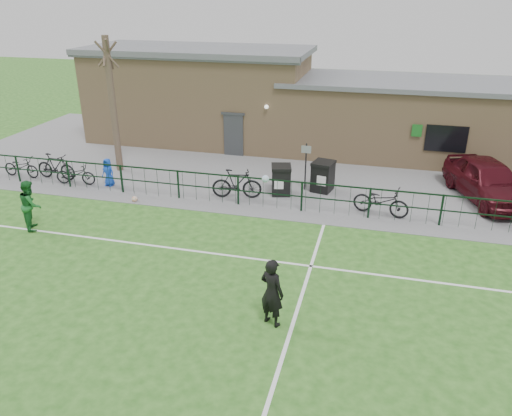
% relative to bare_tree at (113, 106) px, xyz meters
% --- Properties ---
extents(ground, '(90.00, 90.00, 0.00)m').
position_rel_bare_tree_xyz_m(ground, '(8.00, -10.50, -3.00)').
color(ground, '#26591A').
rests_on(ground, ground).
extents(paving_strip, '(34.00, 13.00, 0.02)m').
position_rel_bare_tree_xyz_m(paving_strip, '(8.00, 3.00, -2.99)').
color(paving_strip, slate).
rests_on(paving_strip, ground).
extents(pitch_line_touch, '(28.00, 0.10, 0.01)m').
position_rel_bare_tree_xyz_m(pitch_line_touch, '(8.00, -2.70, -3.00)').
color(pitch_line_touch, white).
rests_on(pitch_line_touch, ground).
extents(pitch_line_mid, '(28.00, 0.10, 0.01)m').
position_rel_bare_tree_xyz_m(pitch_line_mid, '(8.00, -6.50, -3.00)').
color(pitch_line_mid, white).
rests_on(pitch_line_mid, ground).
extents(pitch_line_perp, '(0.10, 16.00, 0.01)m').
position_rel_bare_tree_xyz_m(pitch_line_perp, '(10.00, -10.50, -3.00)').
color(pitch_line_perp, white).
rests_on(pitch_line_perp, ground).
extents(perimeter_fence, '(28.00, 0.10, 1.20)m').
position_rel_bare_tree_xyz_m(perimeter_fence, '(8.00, -2.50, -2.40)').
color(perimeter_fence, black).
rests_on(perimeter_fence, ground).
extents(bare_tree, '(0.30, 0.30, 6.00)m').
position_rel_bare_tree_xyz_m(bare_tree, '(0.00, 0.00, 0.00)').
color(bare_tree, '#4B3A2D').
rests_on(bare_tree, ground).
extents(wheelie_bin_left, '(0.92, 1.00, 1.13)m').
position_rel_bare_tree_xyz_m(wheelie_bin_left, '(7.89, -1.00, -2.42)').
color(wheelie_bin_left, black).
rests_on(wheelie_bin_left, paving_strip).
extents(wheelie_bin_right, '(0.95, 1.03, 1.18)m').
position_rel_bare_tree_xyz_m(wheelie_bin_right, '(9.49, -0.21, -2.39)').
color(wheelie_bin_right, black).
rests_on(wheelie_bin_right, paving_strip).
extents(sign_post, '(0.07, 0.07, 2.00)m').
position_rel_bare_tree_xyz_m(sign_post, '(8.76, -0.29, -1.98)').
color(sign_post, black).
rests_on(sign_post, paving_strip).
extents(car_maroon, '(3.40, 5.17, 1.64)m').
position_rel_bare_tree_xyz_m(car_maroon, '(15.93, 0.46, -2.16)').
color(car_maroon, '#3F0B12').
rests_on(car_maroon, paving_strip).
extents(bicycle_a, '(1.80, 0.68, 0.93)m').
position_rel_bare_tree_xyz_m(bicycle_a, '(-3.79, -1.95, -2.51)').
color(bicycle_a, black).
rests_on(bicycle_a, paving_strip).
extents(bicycle_b, '(1.96, 0.66, 1.16)m').
position_rel_bare_tree_xyz_m(bicycle_b, '(-2.08, -1.82, -2.40)').
color(bicycle_b, black).
rests_on(bicycle_b, paving_strip).
extents(bicycle_c, '(1.81, 0.81, 0.92)m').
position_rel_bare_tree_xyz_m(bicycle_c, '(-0.90, -2.16, -2.52)').
color(bicycle_c, black).
rests_on(bicycle_c, paving_strip).
extents(bicycle_d, '(2.08, 0.93, 1.21)m').
position_rel_bare_tree_xyz_m(bicycle_d, '(6.26, -1.88, -2.38)').
color(bicycle_d, black).
rests_on(bicycle_d, paving_strip).
extents(bicycle_e, '(2.19, 1.18, 1.09)m').
position_rel_bare_tree_xyz_m(bicycle_e, '(11.91, -2.10, -2.43)').
color(bicycle_e, black).
rests_on(bicycle_e, paving_strip).
extents(spectator_child, '(0.65, 0.48, 1.20)m').
position_rel_bare_tree_xyz_m(spectator_child, '(0.56, -1.95, -2.38)').
color(spectator_child, '#1342BA').
rests_on(spectator_child, paving_strip).
extents(goalkeeper_kick, '(1.50, 3.84, 2.70)m').
position_rel_bare_tree_xyz_m(goalkeeper_kick, '(9.45, -9.50, -2.05)').
color(goalkeeper_kick, black).
rests_on(goalkeeper_kick, ground).
extents(outfield_player, '(1.03, 1.09, 1.78)m').
position_rel_bare_tree_xyz_m(outfield_player, '(0.10, -6.31, -2.11)').
color(outfield_player, '#1C6328').
rests_on(outfield_player, ground).
extents(ball_ground, '(0.23, 0.23, 0.23)m').
position_rel_bare_tree_xyz_m(ball_ground, '(2.42, -3.27, -2.88)').
color(ball_ground, silver).
rests_on(ball_ground, ground).
extents(clubhouse, '(24.25, 5.40, 4.96)m').
position_rel_bare_tree_xyz_m(clubhouse, '(7.12, 6.00, -0.78)').
color(clubhouse, tan).
rests_on(clubhouse, ground).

